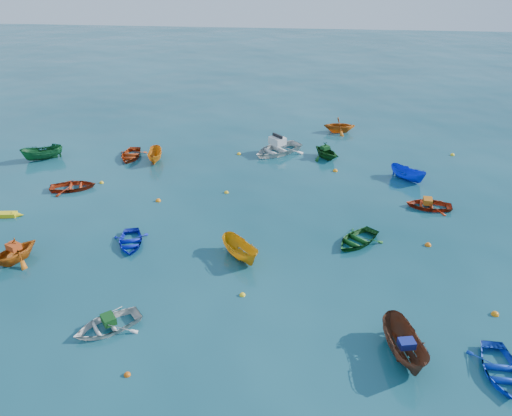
# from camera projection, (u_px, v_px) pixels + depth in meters

# --- Properties ---
(ground) EXTENTS (160.00, 160.00, 0.00)m
(ground) POSITION_uv_depth(u_px,v_px,m) (247.00, 256.00, 28.10)
(ground) COLOR #093743
(ground) RESTS_ON ground
(dinghy_blue_sw) EXTENTS (2.75, 3.31, 0.59)m
(dinghy_blue_sw) POSITION_uv_depth(u_px,v_px,m) (131.00, 244.00, 29.20)
(dinghy_blue_sw) COLOR #0F1FBF
(dinghy_blue_sw) RESTS_ON ground
(dinghy_white_near) EXTENTS (3.79, 3.67, 0.64)m
(dinghy_white_near) POSITION_uv_depth(u_px,v_px,m) (108.00, 328.00, 22.93)
(dinghy_white_near) COLOR silver
(dinghy_white_near) RESTS_ON ground
(sampan_brown_mid) EXTENTS (2.07, 3.75, 1.37)m
(sampan_brown_mid) POSITION_uv_depth(u_px,v_px,m) (402.00, 356.00, 21.44)
(sampan_brown_mid) COLOR #532F1E
(sampan_brown_mid) RESTS_ON ground
(dinghy_blue_se) EXTENTS (2.39, 3.25, 0.65)m
(dinghy_blue_se) POSITION_uv_depth(u_px,v_px,m) (500.00, 373.00, 20.57)
(dinghy_blue_se) COLOR #0F3ABE
(dinghy_blue_se) RESTS_ON ground
(dinghy_orange_w) EXTENTS (3.35, 3.52, 1.45)m
(dinghy_orange_w) POSITION_uv_depth(u_px,v_px,m) (16.00, 261.00, 27.74)
(dinghy_orange_w) COLOR #C56012
(dinghy_orange_w) RESTS_ON ground
(sampan_yellow_mid) EXTENTS (2.88, 3.14, 1.20)m
(sampan_yellow_mid) POSITION_uv_depth(u_px,v_px,m) (241.00, 258.00, 27.97)
(sampan_yellow_mid) COLOR orange
(sampan_yellow_mid) RESTS_ON ground
(dinghy_green_e) EXTENTS (3.78, 3.89, 0.66)m
(dinghy_green_e) POSITION_uv_depth(u_px,v_px,m) (357.00, 243.00, 29.35)
(dinghy_green_e) COLOR #124F18
(dinghy_green_e) RESTS_ON ground
(dinghy_red_nw) EXTENTS (3.67, 3.09, 0.65)m
(dinghy_red_nw) POSITION_uv_depth(u_px,v_px,m) (74.00, 189.00, 35.60)
(dinghy_red_nw) COLOR #A12A0D
(dinghy_red_nw) RESTS_ON ground
(sampan_orange_n) EXTENTS (1.53, 2.94, 1.08)m
(sampan_orange_n) POSITION_uv_depth(u_px,v_px,m) (156.00, 161.00, 40.07)
(sampan_orange_n) COLOR orange
(sampan_orange_n) RESTS_ON ground
(dinghy_green_n) EXTENTS (3.43, 3.50, 1.40)m
(dinghy_green_n) POSITION_uv_depth(u_px,v_px,m) (325.00, 158.00, 40.62)
(dinghy_green_n) COLOR #0F4213
(dinghy_green_n) RESTS_ON ground
(dinghy_red_ne) EXTENTS (3.15, 2.41, 0.61)m
(dinghy_red_ne) POSITION_uv_depth(u_px,v_px,m) (428.00, 208.00, 33.17)
(dinghy_red_ne) COLOR #A8290E
(dinghy_red_ne) RESTS_ON ground
(sampan_blue_far) EXTENTS (2.87, 2.75, 1.12)m
(sampan_blue_far) POSITION_uv_depth(u_px,v_px,m) (407.00, 180.00, 36.98)
(sampan_blue_far) COLOR #1030CC
(sampan_blue_far) RESTS_ON ground
(dinghy_red_far) EXTENTS (2.47, 3.30, 0.65)m
(dinghy_red_far) POSITION_uv_depth(u_px,v_px,m) (131.00, 158.00, 40.67)
(dinghy_red_far) COLOR #A8340E
(dinghy_red_far) RESTS_ON ground
(dinghy_orange_far) EXTENTS (2.95, 2.58, 1.49)m
(dinghy_orange_far) POSITION_uv_depth(u_px,v_px,m) (339.00, 132.00, 46.01)
(dinghy_orange_far) COLOR #BE5C11
(dinghy_orange_far) RESTS_ON ground
(sampan_green_far) EXTENTS (3.38, 2.59, 1.24)m
(sampan_green_far) POSITION_uv_depth(u_px,v_px,m) (44.00, 160.00, 40.30)
(sampan_green_far) COLOR #145728
(sampan_green_far) RESTS_ON ground
(motorboat_white) EXTENTS (5.45, 5.42, 1.53)m
(motorboat_white) POSITION_uv_depth(u_px,v_px,m) (277.00, 153.00, 41.56)
(motorboat_white) COLOR silver
(motorboat_white) RESTS_ON ground
(tarp_green_a) EXTENTS (0.88, 0.90, 0.35)m
(tarp_green_a) POSITION_uv_depth(u_px,v_px,m) (108.00, 319.00, 22.75)
(tarp_green_a) COLOR #114617
(tarp_green_a) RESTS_ON dinghy_white_near
(tarp_blue_a) EXTENTS (0.76, 0.64, 0.32)m
(tarp_blue_a) POSITION_uv_depth(u_px,v_px,m) (407.00, 344.00, 20.90)
(tarp_blue_a) COLOR navy
(tarp_blue_a) RESTS_ON sampan_brown_mid
(tarp_orange_a) EXTENTS (0.89, 0.81, 0.35)m
(tarp_orange_a) POSITION_uv_depth(u_px,v_px,m) (13.00, 246.00, 27.35)
(tarp_orange_a) COLOR #CC4314
(tarp_orange_a) RESTS_ON dinghy_orange_w
(tarp_green_b) EXTENTS (0.79, 0.77, 0.31)m
(tarp_green_b) POSITION_uv_depth(u_px,v_px,m) (325.00, 148.00, 40.29)
(tarp_green_b) COLOR #114618
(tarp_green_b) RESTS_ON dinghy_green_n
(tarp_orange_b) EXTENTS (0.64, 0.80, 0.36)m
(tarp_orange_b) POSITION_uv_depth(u_px,v_px,m) (428.00, 201.00, 32.96)
(tarp_orange_b) COLOR #C16013
(tarp_orange_b) RESTS_ON dinghy_red_ne
(buoy_or_a) EXTENTS (0.29, 0.29, 0.29)m
(buoy_or_a) POSITION_uv_depth(u_px,v_px,m) (127.00, 375.00, 20.49)
(buoy_or_a) COLOR #D0550B
(buoy_or_a) RESTS_ON ground
(buoy_ye_a) EXTENTS (0.31, 0.31, 0.31)m
(buoy_ye_a) POSITION_uv_depth(u_px,v_px,m) (242.00, 295.00, 25.05)
(buoy_ye_a) COLOR yellow
(buoy_ye_a) RESTS_ON ground
(buoy_or_b) EXTENTS (0.37, 0.37, 0.37)m
(buoy_or_b) POSITION_uv_depth(u_px,v_px,m) (495.00, 315.00, 23.77)
(buoy_or_b) COLOR orange
(buoy_or_b) RESTS_ON ground
(buoy_ye_b) EXTENTS (0.32, 0.32, 0.32)m
(buoy_ye_b) POSITION_uv_depth(u_px,v_px,m) (102.00, 183.00, 36.46)
(buoy_ye_b) COLOR yellow
(buoy_ye_b) RESTS_ON ground
(buoy_or_c) EXTENTS (0.37, 0.37, 0.37)m
(buoy_or_c) POSITION_uv_depth(u_px,v_px,m) (158.00, 201.00, 33.97)
(buoy_or_c) COLOR orange
(buoy_or_c) RESTS_ON ground
(buoy_ye_c) EXTENTS (0.32, 0.32, 0.32)m
(buoy_ye_c) POSITION_uv_depth(u_px,v_px,m) (226.00, 193.00, 35.08)
(buoy_ye_c) COLOR yellow
(buoy_ye_c) RESTS_ON ground
(buoy_or_d) EXTENTS (0.37, 0.37, 0.37)m
(buoy_or_d) POSITION_uv_depth(u_px,v_px,m) (428.00, 245.00, 29.10)
(buoy_or_d) COLOR orange
(buoy_or_d) RESTS_ON ground
(buoy_ye_d) EXTENTS (0.34, 0.34, 0.34)m
(buoy_ye_d) POSITION_uv_depth(u_px,v_px,m) (239.00, 154.00, 41.29)
(buoy_ye_d) COLOR yellow
(buoy_ye_d) RESTS_ON ground
(buoy_or_e) EXTENTS (0.37, 0.37, 0.37)m
(buoy_or_e) POSITION_uv_depth(u_px,v_px,m) (335.00, 171.00, 38.32)
(buoy_or_e) COLOR orange
(buoy_or_e) RESTS_ON ground
(buoy_ye_e) EXTENTS (0.34, 0.34, 0.34)m
(buoy_ye_e) POSITION_uv_depth(u_px,v_px,m) (452.00, 155.00, 41.12)
(buoy_ye_e) COLOR yellow
(buoy_ye_e) RESTS_ON ground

